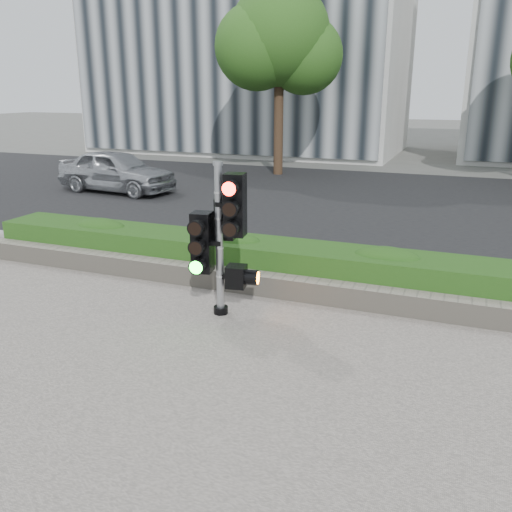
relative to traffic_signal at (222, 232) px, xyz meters
The scene contains 10 objects.
ground 1.71m from the traffic_signal, 55.87° to the right, with size 120.00×120.00×0.00m, color #51514C.
sidewalk 3.72m from the traffic_signal, 79.52° to the right, with size 16.00×11.00×0.03m, color #9E9389.
road 9.17m from the traffic_signal, 85.99° to the left, with size 60.00×13.00×0.02m, color black.
curb 2.60m from the traffic_signal, 73.96° to the left, with size 60.00×0.25×0.12m, color gray.
stone_wall 1.58m from the traffic_signal, 56.54° to the left, with size 12.00×0.32×0.34m, color gray.
hedge 1.96m from the traffic_signal, 68.48° to the left, with size 12.00×1.00×0.68m, color #3F7223.
building_left 24.40m from the traffic_signal, 110.76° to the left, with size 16.00×9.00×15.00m, color #B7B7B2.
tree_left 14.66m from the traffic_signal, 105.91° to the left, with size 4.61×4.03×7.34m.
traffic_signal is the anchor object (origin of this frame).
car_silver 10.92m from the traffic_signal, 133.30° to the left, with size 1.62×4.02×1.37m, color #A3A5AA.
Camera 1 is at (2.57, -5.88, 3.23)m, focal length 38.00 mm.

